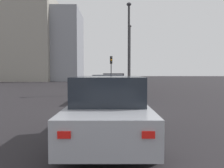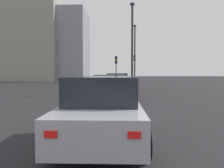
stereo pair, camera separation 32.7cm
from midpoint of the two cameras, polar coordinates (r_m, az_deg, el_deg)
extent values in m
cube|color=black|center=(10.66, 0.98, -6.52)|extent=(160.00, 160.00, 0.20)
cube|color=maroon|center=(19.10, 1.87, -0.19)|extent=(4.61, 1.99, 0.67)
cube|color=#1E232B|center=(18.85, 1.86, 1.73)|extent=(2.10, 1.70, 0.62)
cylinder|color=black|center=(20.53, 4.55, -0.74)|extent=(0.65, 0.24, 0.64)
cylinder|color=black|center=(20.57, -0.66, -0.73)|extent=(0.65, 0.24, 0.64)
cylinder|color=black|center=(17.71, 4.80, -1.35)|extent=(0.65, 0.24, 0.64)
cylinder|color=black|center=(17.75, -1.24, -1.33)|extent=(0.65, 0.24, 0.64)
cube|color=red|center=(16.80, 4.01, -0.23)|extent=(0.04, 0.20, 0.11)
cube|color=red|center=(16.83, -0.57, -0.22)|extent=(0.04, 0.20, 0.11)
cube|color=#141E4C|center=(12.73, 0.34, -1.85)|extent=(4.76, 1.89, 0.65)
cube|color=#1E232B|center=(12.46, 0.30, 0.94)|extent=(2.16, 1.63, 0.61)
cylinder|color=black|center=(14.22, 4.21, -2.42)|extent=(0.64, 0.23, 0.64)
cylinder|color=black|center=(14.28, -3.08, -2.39)|extent=(0.64, 0.23, 0.64)
cylinder|color=black|center=(11.30, 4.65, -3.84)|extent=(0.64, 0.23, 0.64)
cylinder|color=black|center=(11.38, -4.51, -3.79)|extent=(0.64, 0.23, 0.64)
cube|color=red|center=(10.34, 3.45, -2.34)|extent=(0.03, 0.20, 0.11)
cube|color=red|center=(10.40, -3.75, -2.31)|extent=(0.03, 0.20, 0.11)
cube|color=#A8AAB2|center=(5.79, -0.66, -7.65)|extent=(4.56, 1.80, 0.67)
cube|color=#1E232B|center=(5.48, -0.76, -1.39)|extent=(2.06, 1.57, 0.63)
cylinder|color=black|center=(7.25, 6.91, -7.72)|extent=(0.64, 0.22, 0.64)
cylinder|color=black|center=(7.31, -7.20, -7.63)|extent=(0.64, 0.22, 0.64)
cylinder|color=black|center=(4.53, 10.19, -14.35)|extent=(0.64, 0.22, 0.64)
cylinder|color=black|center=(4.63, -12.83, -14.02)|extent=(0.64, 0.22, 0.64)
cube|color=red|center=(3.55, 8.31, -12.56)|extent=(0.03, 0.20, 0.11)
cube|color=red|center=(3.64, -12.60, -12.22)|extent=(0.03, 0.20, 0.11)
cylinder|color=#2D2D30|center=(34.26, 5.90, 2.99)|extent=(0.11, 0.11, 3.30)
cube|color=black|center=(34.27, 5.93, 6.51)|extent=(0.21, 0.29, 0.90)
sphere|color=black|center=(34.17, 5.96, 6.97)|extent=(0.20, 0.20, 0.20)
sphere|color=orange|center=(34.16, 5.96, 6.52)|extent=(0.20, 0.20, 0.20)
sphere|color=black|center=(34.14, 5.95, 6.06)|extent=(0.20, 0.20, 0.20)
cylinder|color=#2D2D30|center=(27.70, 1.36, 2.35)|extent=(0.11, 0.11, 2.67)
cube|color=black|center=(27.67, 1.38, 6.05)|extent=(0.22, 0.29, 0.90)
sphere|color=black|center=(27.58, 1.40, 6.62)|extent=(0.20, 0.20, 0.20)
sphere|color=orange|center=(27.56, 1.40, 6.06)|extent=(0.20, 0.20, 0.20)
sphere|color=black|center=(27.55, 1.40, 5.50)|extent=(0.20, 0.20, 0.20)
cylinder|color=#2D2D30|center=(17.30, 5.61, 8.39)|extent=(0.16, 0.16, 6.58)
ellipsoid|color=#4C4C51|center=(17.94, 5.67, 19.29)|extent=(0.56, 0.36, 0.24)
cylinder|color=#2D2D30|center=(26.66, 6.07, 6.78)|extent=(0.16, 0.16, 6.84)
ellipsoid|color=#4C4C51|center=(27.12, 6.11, 14.26)|extent=(0.56, 0.36, 0.24)
cube|color=gray|center=(45.28, -11.58, 9.14)|extent=(9.82, 8.58, 13.07)
cube|color=gray|center=(46.29, -19.22, 10.32)|extent=(10.36, 11.31, 15.34)
camera|label=1|loc=(0.16, -89.04, 0.05)|focal=36.55mm
camera|label=2|loc=(0.16, 90.96, -0.05)|focal=36.55mm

